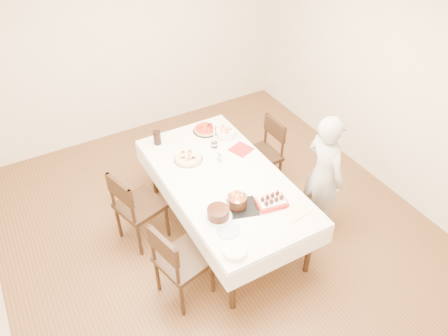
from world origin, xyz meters
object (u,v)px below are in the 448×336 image
chair_left_savory (140,206)px  birthday_cake (237,198)px  strawberry_box (272,202)px  chair_left_dessert (184,260)px  pizza_pepperoni (206,129)px  chair_right_savory (260,156)px  dining_table (224,204)px  layer_cake (218,213)px  pizza_white (188,159)px  person (324,175)px  cola_glass (157,138)px  taper_candle (214,135)px  pasta_bowl (226,133)px

chair_left_savory → birthday_cake: 1.12m
chair_left_savory → strawberry_box: (1.04, -0.90, 0.32)m
chair_left_dessert → birthday_cake: bearing=177.7°
chair_left_dessert → pizza_pepperoni: bearing=-138.4°
chair_right_savory → dining_table: bearing=-151.0°
chair_right_savory → birthday_cake: size_ratio=4.81×
chair_right_savory → layer_cake: (-1.08, -0.91, 0.35)m
strawberry_box → pizza_white: bearing=111.3°
person → layer_cake: person is taller
chair_right_savory → person: (0.20, -0.90, 0.27)m
dining_table → birthday_cake: (-0.09, -0.42, 0.47)m
cola_glass → strawberry_box: cola_glass is taller
cola_glass → birthday_cake: 1.35m
strawberry_box → birthday_cake: bearing=153.4°
dining_table → pizza_white: bearing=113.4°
taper_candle → birthday_cake: size_ratio=1.77×
dining_table → layer_cake: layer_cake is taller
pizza_pepperoni → strawberry_box: (-0.03, -1.42, 0.01)m
pizza_white → cola_glass: bearing=110.5°
pizza_pepperoni → taper_candle: size_ratio=0.91×
dining_table → taper_candle: (0.17, 0.52, 0.54)m
pizza_pepperoni → pizza_white: bearing=-136.5°
pasta_bowl → layer_cake: (-0.72, -1.11, 0.01)m
chair_right_savory → layer_cake: size_ratio=3.41×
birthday_cake → pizza_pepperoni: bearing=75.6°
chair_left_savory → pizza_white: 0.72m
pizza_white → pasta_bowl: pasta_bowl is taller
chair_right_savory → strawberry_box: (-0.55, -1.01, 0.33)m
dining_table → chair_left_dessert: bearing=-143.5°
chair_left_dessert → pizza_white: bearing=-132.4°
pizza_pepperoni → pasta_bowl: (0.16, -0.20, 0.02)m
dining_table → chair_left_savory: 0.90m
birthday_cake → chair_left_dessert: bearing=-168.8°
chair_right_savory → pizza_pepperoni: bearing=140.7°
chair_right_savory → pasta_bowl: (-0.36, 0.20, 0.34)m
cola_glass → pizza_white: bearing=-69.5°
strawberry_box → pasta_bowl: bearing=81.2°
pasta_bowl → cola_glass: size_ratio=1.40×
chair_right_savory → cola_glass: (-1.12, 0.45, 0.38)m
chair_right_savory → chair_left_dessert: chair_left_dessert is taller
strawberry_box → pizza_pepperoni: bearing=88.8°
pizza_pepperoni → pasta_bowl: size_ratio=1.31×
cola_glass → strawberry_box: 1.57m
chair_left_dessert → layer_cake: (0.42, 0.09, 0.33)m
pizza_pepperoni → cola_glass: cola_glass is taller
pasta_bowl → taper_candle: 0.28m
chair_left_dessert → taper_candle: 1.48m
chair_left_savory → layer_cake: 1.00m
pizza_pepperoni → chair_left_dessert: bearing=-124.9°
dining_table → pizza_white: (-0.19, 0.45, 0.40)m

